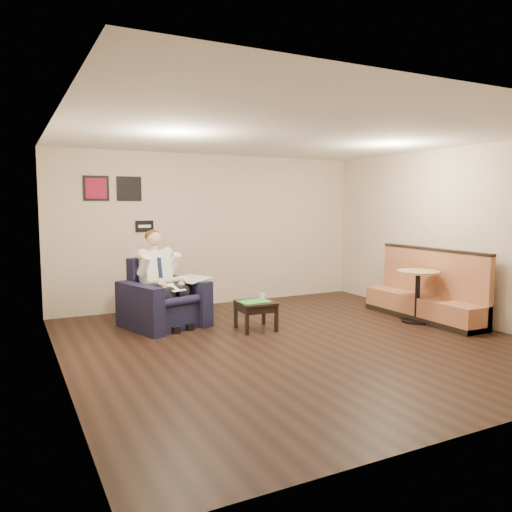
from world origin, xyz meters
name	(u,v)px	position (x,y,z in m)	size (l,w,h in m)	color
ground	(296,342)	(0.00, 0.00, 0.00)	(6.00, 6.00, 0.00)	black
wall_back	(213,230)	(0.00, 3.00, 1.40)	(6.00, 0.02, 2.80)	beige
wall_front	(491,264)	(0.00, -3.00, 1.40)	(6.00, 0.02, 2.80)	beige
wall_left	(58,250)	(-3.00, 0.00, 1.40)	(0.02, 6.00, 2.80)	beige
wall_right	(455,234)	(3.00, 0.00, 1.40)	(0.02, 6.00, 2.80)	beige
ceiling	(298,134)	(0.00, 0.00, 2.80)	(6.00, 6.00, 0.02)	white
seating_sign	(144,226)	(-1.30, 2.98, 1.50)	(0.32, 0.02, 0.20)	black
art_print_left	(96,188)	(-2.10, 2.98, 2.15)	(0.42, 0.03, 0.42)	maroon
art_print_right	(129,189)	(-1.55, 2.98, 2.15)	(0.42, 0.03, 0.42)	black
armchair	(164,293)	(-1.35, 1.68, 0.52)	(1.08, 1.08, 1.04)	black
seated_man	(169,282)	(-1.31, 1.55, 0.71)	(0.68, 1.02, 1.43)	white
lap_papers	(173,287)	(-1.28, 1.44, 0.64)	(0.24, 0.34, 0.01)	white
newspaper	(191,279)	(-0.90, 1.70, 0.71)	(0.45, 0.57, 0.01)	silver
side_table	(256,316)	(-0.18, 0.86, 0.22)	(0.53, 0.53, 0.43)	black
green_folder	(254,301)	(-0.21, 0.85, 0.44)	(0.43, 0.31, 0.01)	#2BDB2D
coffee_mug	(263,296)	(0.00, 0.97, 0.48)	(0.08, 0.08, 0.09)	white
smartphone	(255,299)	(-0.12, 1.01, 0.43)	(0.13, 0.07, 0.01)	black
banquette	(423,285)	(2.59, 0.24, 0.57)	(0.53, 2.24, 1.15)	#A3603F
cafe_table	(417,296)	(2.36, 0.14, 0.41)	(0.67, 0.67, 0.83)	tan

